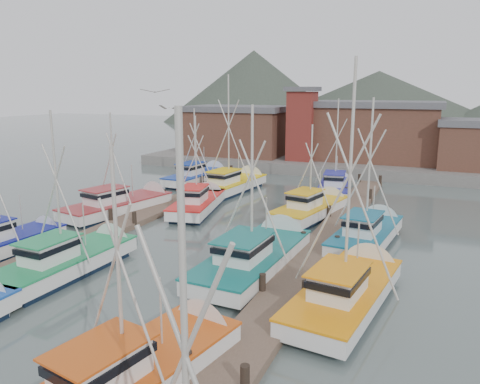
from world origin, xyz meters
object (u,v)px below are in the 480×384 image
at_px(boat_1, 141,369).
at_px(boat_8, 199,202).
at_px(lookout_tower, 302,123).
at_px(boat_12, 233,184).
at_px(boat_4, 73,259).

relative_size(boat_1, boat_8, 1.05).
bearing_deg(lookout_tower, boat_1, -81.05).
bearing_deg(boat_1, boat_8, 124.10).
bearing_deg(boat_12, lookout_tower, 85.34).
bearing_deg(boat_12, boat_1, -66.05).
relative_size(boat_8, boat_12, 0.76).
distance_m(lookout_tower, boat_4, 36.20).
xyz_separation_m(boat_1, boat_12, (-9.35, 28.56, 0.01)).
distance_m(lookout_tower, boat_8, 22.58).
bearing_deg(boat_1, lookout_tower, 109.98).
height_order(boat_8, boat_12, boat_12).
height_order(boat_1, boat_12, boat_12).
bearing_deg(lookout_tower, boat_12, -100.49).
bearing_deg(boat_8, boat_1, -78.67).
bearing_deg(lookout_tower, boat_4, -93.74).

